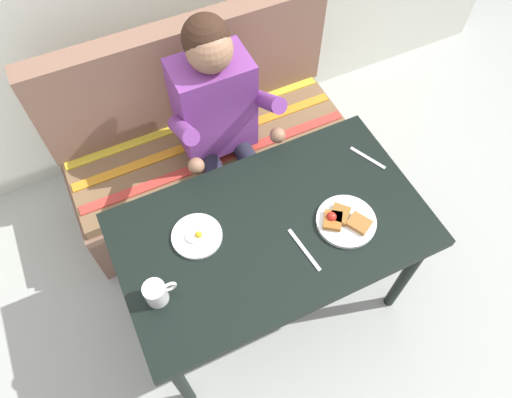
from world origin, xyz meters
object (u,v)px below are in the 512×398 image
(table, at_px, (272,237))
(couch, at_px, (207,150))
(fork, at_px, (368,158))
(plate_eggs, at_px, (197,236))
(coffee_mug, at_px, (156,293))
(knife, at_px, (304,250))
(person, at_px, (220,118))
(plate_breakfast, at_px, (346,221))

(table, xyz_separation_m, couch, (0.00, 0.76, -0.32))
(table, bearing_deg, fork, 13.87)
(plate_eggs, height_order, fork, plate_eggs)
(couch, relative_size, plate_eggs, 7.44)
(coffee_mug, bearing_deg, knife, -5.78)
(fork, bearing_deg, person, 110.50)
(table, height_order, couch, couch)
(person, bearing_deg, coffee_mug, -127.93)
(plate_eggs, relative_size, coffee_mug, 1.64)
(person, bearing_deg, couch, 100.45)
(table, height_order, coffee_mug, coffee_mug)
(person, height_order, coffee_mug, person)
(plate_eggs, bearing_deg, coffee_mug, -141.83)
(coffee_mug, bearing_deg, table, 9.31)
(couch, bearing_deg, fork, -51.41)
(table, bearing_deg, coffee_mug, -170.69)
(knife, bearing_deg, coffee_mug, 167.35)
(knife, bearing_deg, person, 85.59)
(table, xyz_separation_m, person, (0.03, 0.59, 0.09))
(plate_breakfast, bearing_deg, fork, 42.51)
(plate_breakfast, bearing_deg, coffee_mug, 178.46)
(fork, distance_m, knife, 0.52)
(coffee_mug, bearing_deg, couch, 59.89)
(coffee_mug, height_order, fork, coffee_mug)
(person, relative_size, plate_eggs, 6.27)
(table, distance_m, knife, 0.17)
(couch, bearing_deg, table, -90.00)
(table, relative_size, plate_breakfast, 5.15)
(fork, bearing_deg, table, 168.55)
(plate_eggs, bearing_deg, knife, -33.14)
(plate_breakfast, distance_m, coffee_mug, 0.75)
(coffee_mug, distance_m, knife, 0.56)
(plate_eggs, xyz_separation_m, coffee_mug, (-0.21, -0.17, 0.04))
(couch, distance_m, knife, 0.99)
(plate_breakfast, height_order, fork, plate_breakfast)
(plate_eggs, distance_m, knife, 0.41)
(plate_breakfast, bearing_deg, couch, 106.89)
(couch, xyz_separation_m, fork, (0.51, -0.64, 0.40))
(knife, bearing_deg, plate_eggs, 139.99)
(plate_breakfast, distance_m, plate_eggs, 0.57)
(couch, height_order, plate_breakfast, couch)
(table, relative_size, plate_eggs, 6.20)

